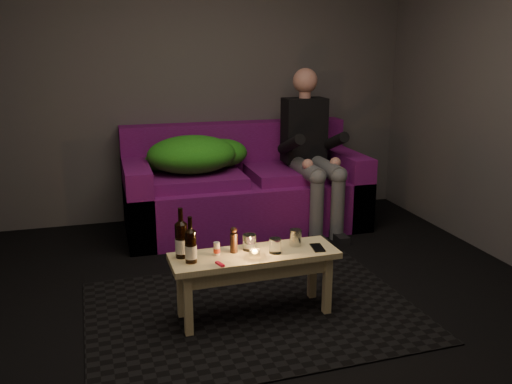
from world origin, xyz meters
TOP-DOWN VIEW (x-y plane):
  - floor at (0.00, 0.00)m, footprint 4.50×4.50m
  - room at (0.00, 0.47)m, footprint 4.50×4.50m
  - rug at (-0.14, 0.12)m, footprint 2.12×1.57m
  - sofa at (0.25, 1.82)m, footprint 2.18×0.98m
  - green_blanket at (-0.19, 1.81)m, footprint 0.96×0.65m
  - person at (0.84, 1.65)m, footprint 0.39×0.91m
  - coffee_table at (-0.14, 0.07)m, footprint 1.05×0.36m
  - beer_bottle_a at (-0.58, 0.13)m, footprint 0.08×0.08m
  - beer_bottle_b at (-0.54, 0.03)m, footprint 0.07×0.07m
  - salt_shaker at (-0.37, 0.10)m, footprint 0.05×0.05m
  - pepper_mill at (-0.26, 0.12)m, footprint 0.05×0.05m
  - tumbler_back at (-0.16, 0.13)m, footprint 0.09×0.09m
  - tealight at (-0.16, 0.00)m, footprint 0.06×0.06m
  - tumbler_front at (-0.02, 0.03)m, footprint 0.09×0.09m
  - steel_cup at (0.15, 0.12)m, footprint 0.09×0.09m
  - smartphone at (0.26, 0.04)m, footprint 0.09×0.15m
  - red_lighter at (-0.39, -0.06)m, footprint 0.05×0.08m

SIDE VIEW (x-z plane):
  - floor at x=0.00m, z-range 0.00..0.00m
  - rug at x=-0.14m, z-range 0.00..0.01m
  - sofa at x=0.25m, z-range -0.13..0.81m
  - coffee_table at x=-0.14m, z-range 0.14..0.56m
  - smartphone at x=0.26m, z-range 0.42..0.43m
  - red_lighter at x=-0.39m, z-range 0.42..0.44m
  - tealight at x=-0.16m, z-range 0.43..0.47m
  - salt_shaker at x=-0.37m, z-range 0.42..0.51m
  - tumbler_front at x=-0.02m, z-range 0.42..0.52m
  - tumbler_back at x=-0.16m, z-range 0.42..0.52m
  - steel_cup at x=0.15m, z-range 0.42..0.53m
  - pepper_mill at x=-0.26m, z-range 0.42..0.55m
  - beer_bottle_b at x=-0.54m, z-range 0.39..0.67m
  - beer_bottle_a at x=-0.58m, z-range 0.38..0.69m
  - green_blanket at x=-0.19m, z-range 0.54..0.87m
  - person at x=0.84m, z-range 0.03..1.48m
  - room at x=0.00m, z-range -0.61..3.89m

